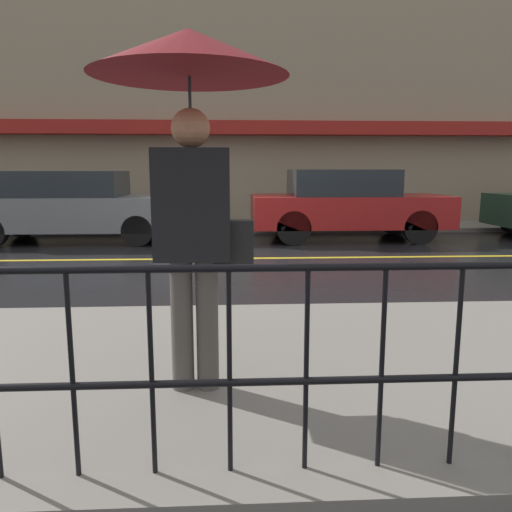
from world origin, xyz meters
TOP-DOWN VIEW (x-y plane):
  - ground_plane at (0.00, 0.00)m, footprint 80.00×80.00m
  - sidewalk_near at (0.00, -4.97)m, footprint 28.00×3.18m
  - sidewalk_far at (0.00, 4.33)m, footprint 28.00×1.89m
  - lane_marking at (0.00, 0.00)m, footprint 25.20×0.12m
  - building_storefront at (0.00, 5.40)m, footprint 28.00×0.85m
  - railing_foreground at (0.00, -6.32)m, footprint 12.00×0.04m
  - pedestrian at (-0.04, -5.39)m, footprint 1.18×1.18m
  - car_grey at (-3.13, 2.31)m, footprint 4.60×1.77m
  - car_red at (2.74, 2.31)m, footprint 4.20×1.82m

SIDE VIEW (x-z plane):
  - ground_plane at x=0.00m, z-range 0.00..0.00m
  - lane_marking at x=0.00m, z-range 0.00..0.01m
  - sidewalk_near at x=0.00m, z-range 0.00..0.10m
  - sidewalk_far at x=0.00m, z-range 0.00..0.10m
  - railing_foreground at x=0.00m, z-range 0.23..1.22m
  - car_grey at x=-3.13m, z-range 0.01..1.50m
  - car_red at x=2.74m, z-range 0.02..1.54m
  - pedestrian at x=-0.04m, z-range 0.79..3.00m
  - building_storefront at x=0.00m, z-range -0.03..6.14m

